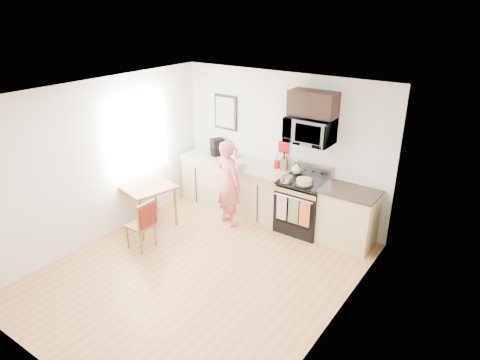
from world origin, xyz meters
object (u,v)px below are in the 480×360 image
Objects in this scene: person at (229,183)px; dining_table at (147,190)px; chair at (145,220)px; range at (302,207)px; cake at (304,182)px; microwave at (310,130)px.

person is 1.40m from dining_table.
dining_table is 1.00× the size of chair.
range is 2.67m from dining_table.
person is 1.31m from cake.
person reaches higher than cake.
person is (-1.16, -0.53, 0.34)m from range.
cake is (1.24, 0.37, 0.20)m from person.
cake is at bearing 27.15° from dining_table.
range reaches higher than dining_table.
range is at bearing 50.11° from chair.
cake is (0.08, -0.26, -0.79)m from microwave.
dining_table is (-1.12, -0.84, -0.11)m from person.
microwave is 0.83m from cake.
dining_table is (-2.28, -1.37, 0.23)m from range.
microwave is 2.52× the size of cake.
microwave is 2.92m from dining_table.
person is 1.83× the size of dining_table.
microwave is at bearing 90.06° from range.
microwave reaches higher than cake.
range reaches higher than cake.
range is 1.32m from person.
range is 0.75× the size of person.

